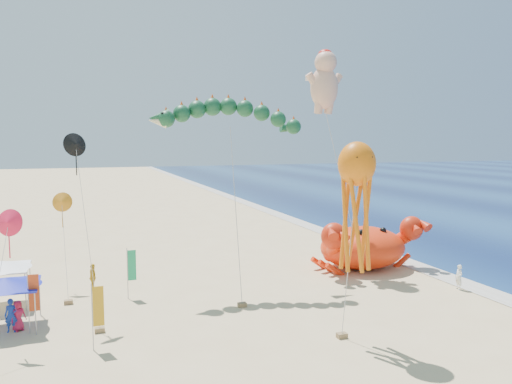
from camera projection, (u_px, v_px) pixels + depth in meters
ground at (296, 296)px, 31.43m from camera, size 320.00×320.00×0.00m
foam_strip at (451, 279)px, 35.45m from camera, size 320.00×320.00×0.00m
crab_inflatable at (364, 246)px, 38.16m from camera, size 9.09×6.18×3.98m
dragon_kite at (228, 120)px, 32.65m from camera, size 10.15×5.89×12.26m
cherub_kite at (325, 80)px, 37.70m from camera, size 3.70×3.06×16.61m
octopus_kite at (356, 196)px, 23.74m from camera, size 1.84×1.66×9.75m
canopy_blue at (5, 283)px, 25.90m from camera, size 3.63×3.63×2.71m
canopy_white at (0, 265)px, 29.49m from camera, size 3.51×3.51×2.71m
feather_flags at (63, 287)px, 26.58m from camera, size 8.46×7.37×3.20m
beachgoers at (26, 304)px, 27.21m from camera, size 30.76×8.65×1.88m
small_kites at (20, 206)px, 27.19m from camera, size 9.48×12.74×10.25m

